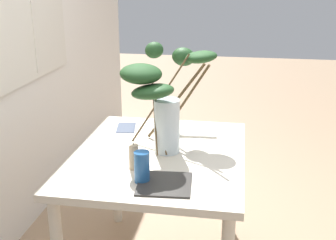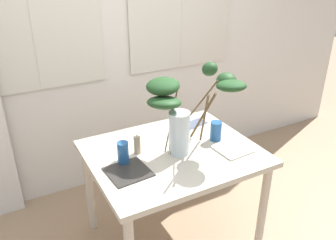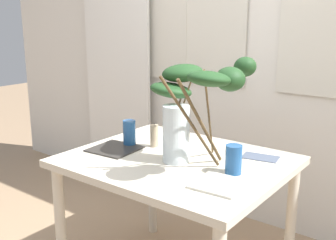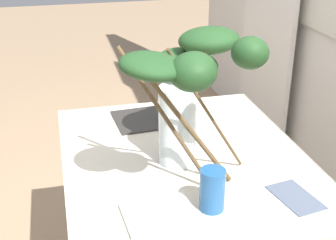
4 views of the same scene
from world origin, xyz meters
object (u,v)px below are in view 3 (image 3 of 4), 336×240
drinking_glass_blue_right (234,159)px  pillar_candle (154,136)px  drinking_glass_blue_left (129,133)px  plate_square_right (220,184)px  vase_with_branches (188,101)px  plate_square_left (115,149)px  dining_table (177,175)px

drinking_glass_blue_right → pillar_candle: same height
drinking_glass_blue_left → pillar_candle: bearing=29.1°
drinking_glass_blue_left → pillar_candle: drinking_glass_blue_left is taller
drinking_glass_blue_left → plate_square_right: drinking_glass_blue_left is taller
vase_with_branches → pillar_candle: bearing=161.1°
vase_with_branches → plate_square_right: 0.46m
vase_with_branches → drinking_glass_blue_right: vase_with_branches is taller
vase_with_branches → plate_square_left: size_ratio=2.59×
dining_table → plate_square_left: 0.39m
drinking_glass_blue_right → plate_square_left: drinking_glass_blue_right is taller
drinking_glass_blue_left → plate_square_right: bearing=-15.1°
vase_with_branches → drinking_glass_blue_right: (0.26, 0.01, -0.25)m
drinking_glass_blue_right → pillar_candle: bearing=170.4°
dining_table → drinking_glass_blue_left: (-0.35, 0.01, 0.17)m
dining_table → plate_square_right: bearing=-26.1°
drinking_glass_blue_left → plate_square_right: size_ratio=0.68×
drinking_glass_blue_right → pillar_candle: (-0.56, 0.09, -0.01)m
plate_square_left → plate_square_right: plate_square_right is taller
drinking_glass_blue_left → pillar_candle: 0.15m
dining_table → drinking_glass_blue_right: bearing=-1.7°
dining_table → vase_with_branches: vase_with_branches is taller
drinking_glass_blue_left → plate_square_left: 0.13m
drinking_glass_blue_right → plate_square_left: (-0.70, -0.08, -0.07)m
plate_square_right → vase_with_branches: bearing=150.7°
drinking_glass_blue_right → pillar_candle: size_ratio=1.00×
vase_with_branches → plate_square_left: 0.55m
drinking_glass_blue_left → drinking_glass_blue_right: (0.69, -0.02, -0.00)m
plate_square_right → dining_table: bearing=153.9°
vase_with_branches → drinking_glass_blue_left: 0.49m
plate_square_right → pillar_candle: size_ratio=1.57×
drinking_glass_blue_left → vase_with_branches: bearing=-4.3°
drinking_glass_blue_left → plate_square_right: (0.71, -0.19, -0.07)m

